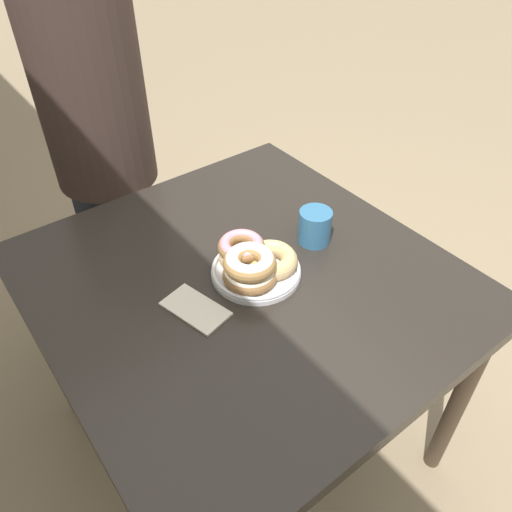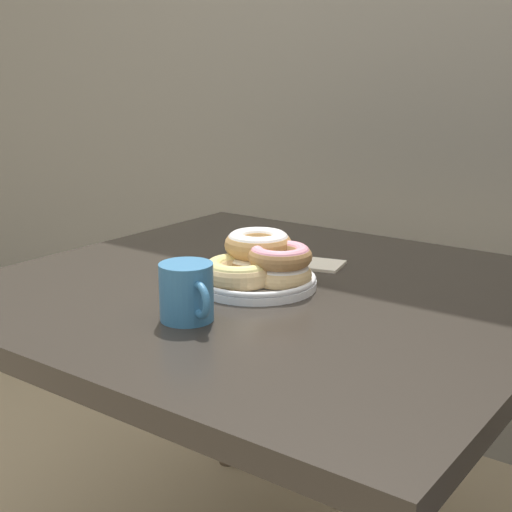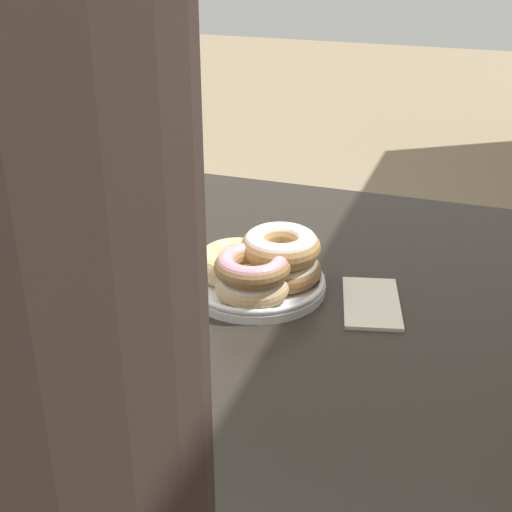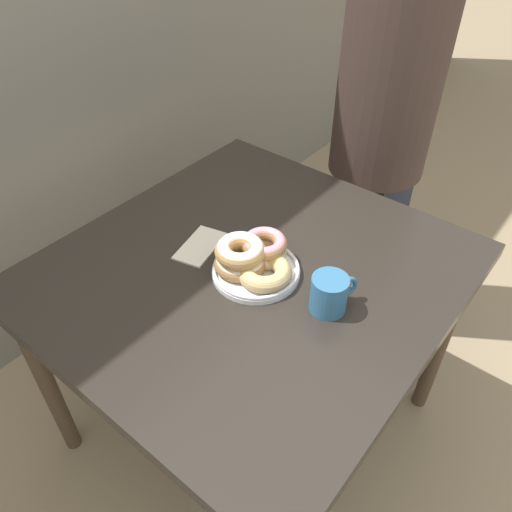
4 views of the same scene
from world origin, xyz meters
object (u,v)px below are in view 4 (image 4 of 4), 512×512
(dining_table, at_px, (251,287))
(person_figure, at_px, (381,134))
(napkin, at_px, (200,246))
(coffee_mug, at_px, (330,293))
(donut_plate, at_px, (254,260))

(dining_table, distance_m, person_figure, 0.76)
(dining_table, height_order, napkin, napkin)
(dining_table, xyz_separation_m, coffee_mug, (0.00, -0.24, 0.12))
(dining_table, height_order, person_figure, person_figure)
(coffee_mug, relative_size, napkin, 0.69)
(donut_plate, distance_m, coffee_mug, 0.22)
(person_figure, bearing_deg, dining_table, -177.29)
(dining_table, relative_size, person_figure, 0.68)
(donut_plate, relative_size, coffee_mug, 2.09)
(donut_plate, xyz_separation_m, napkin, (-0.01, 0.18, -0.04))
(person_figure, xyz_separation_m, napkin, (-0.77, 0.12, -0.07))
(coffee_mug, height_order, person_figure, person_figure)
(person_figure, relative_size, napkin, 8.67)
(napkin, bearing_deg, coffee_mug, -86.04)
(napkin, bearing_deg, dining_table, -81.08)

